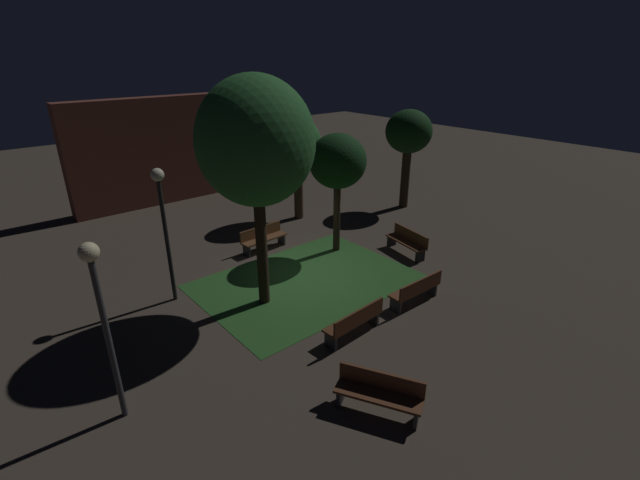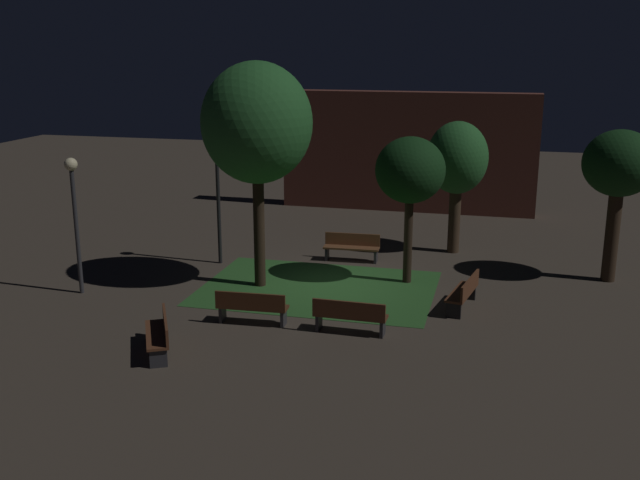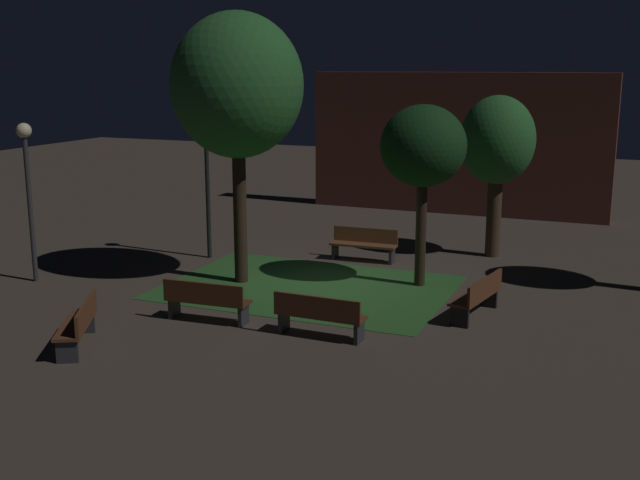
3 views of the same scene
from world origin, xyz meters
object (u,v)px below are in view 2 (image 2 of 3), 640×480
at_px(tree_left_canopy, 619,167).
at_px(lamp_post_plaza_west, 217,178).
at_px(bench_lawn_edge, 465,292).
at_px(lamp_post_plaza_east, 74,200).
at_px(bench_path_side, 252,306).
at_px(bench_front_right, 352,246).
at_px(bench_back_row, 160,333).
at_px(tree_near_wall, 257,124).
at_px(tree_right_canopy, 457,160).
at_px(bench_corner, 350,315).
at_px(tree_lawn_side, 410,172).

bearing_deg(tree_left_canopy, lamp_post_plaza_west, -174.54).
bearing_deg(bench_lawn_edge, lamp_post_plaza_east, -172.76).
height_order(bench_path_side, bench_front_right, same).
height_order(bench_path_side, bench_back_row, same).
xyz_separation_m(tree_near_wall, tree_right_canopy, (5.19, 5.00, -1.55)).
bearing_deg(bench_lawn_edge, bench_corner, -136.38).
relative_size(tree_right_canopy, tree_lawn_side, 1.02).
bearing_deg(tree_left_canopy, tree_right_canopy, 156.83).
xyz_separation_m(bench_path_side, tree_right_canopy, (4.39, 8.01, 2.66)).
bearing_deg(tree_left_canopy, bench_lawn_edge, -138.76).
height_order(bench_front_right, bench_lawn_edge, same).
relative_size(bench_front_right, tree_near_wall, 0.28).
bearing_deg(bench_path_side, lamp_post_plaza_west, 119.76).
bearing_deg(bench_path_side, bench_lawn_edge, 25.82).
relative_size(tree_near_wall, lamp_post_plaza_east, 1.66).
xyz_separation_m(tree_near_wall, tree_left_canopy, (9.92, 2.98, -1.28)).
xyz_separation_m(bench_path_side, bench_back_row, (-1.45, -2.17, 0.00)).
height_order(bench_lawn_edge, tree_lawn_side, tree_lawn_side).
bearing_deg(tree_near_wall, bench_front_right, 56.74).
bearing_deg(bench_path_side, tree_right_canopy, 61.24).
bearing_deg(lamp_post_plaza_east, lamp_post_plaza_west, 53.83).
height_order(bench_back_row, tree_left_canopy, tree_left_canopy).
xyz_separation_m(bench_corner, tree_near_wall, (-3.31, 3.01, 4.21)).
relative_size(bench_corner, tree_left_canopy, 0.40).
height_order(bench_back_row, tree_lawn_side, tree_lawn_side).
relative_size(bench_corner, lamp_post_plaza_west, 0.45).
xyz_separation_m(bench_back_row, tree_left_canopy, (10.56, 8.16, 2.94)).
distance_m(tree_left_canopy, lamp_post_plaza_west, 11.96).
height_order(tree_left_canopy, tree_right_canopy, tree_left_canopy).
xyz_separation_m(bench_lawn_edge, lamp_post_plaza_west, (-7.88, 2.38, 2.29)).
xyz_separation_m(bench_corner, bench_front_right, (-1.24, 6.16, 0.00)).
bearing_deg(tree_left_canopy, bench_front_right, 178.72).
bearing_deg(bench_path_side, bench_corner, -0.00).
distance_m(bench_front_right, bench_lawn_edge, 5.32).
bearing_deg(bench_lawn_edge, tree_right_canopy, 97.34).
xyz_separation_m(bench_front_right, lamp_post_plaza_east, (-6.77, -5.04, 2.20)).
distance_m(tree_right_canopy, lamp_post_plaza_east, 12.06).
relative_size(tree_right_canopy, lamp_post_plaza_west, 1.10).
height_order(bench_corner, tree_right_canopy, tree_right_canopy).
xyz_separation_m(bench_path_side, lamp_post_plaza_east, (-5.50, 1.12, 2.20)).
bearing_deg(tree_right_canopy, bench_lawn_edge, -82.66).
relative_size(bench_front_right, bench_back_row, 1.00).
xyz_separation_m(bench_lawn_edge, tree_right_canopy, (-0.71, 5.54, 2.66)).
distance_m(bench_lawn_edge, lamp_post_plaza_west, 8.55).
distance_m(lamp_post_plaza_west, lamp_post_plaza_east, 4.62).
relative_size(bench_corner, bench_lawn_edge, 0.97).
height_order(bench_lawn_edge, lamp_post_plaza_east, lamp_post_plaza_east).
height_order(tree_near_wall, tree_lawn_side, tree_near_wall).
distance_m(bench_corner, lamp_post_plaza_east, 8.39).
height_order(bench_corner, bench_back_row, same).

